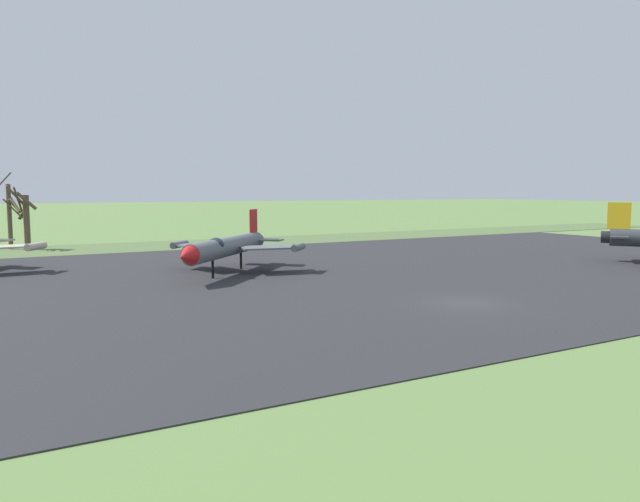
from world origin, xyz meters
TOP-DOWN VIEW (x-y plane):
  - ground_plane at (0.00, 0.00)m, footprint 600.00×600.00m
  - asphalt_apron at (0.00, 13.91)m, footprint 98.08×46.37m
  - grass_verge_strip at (0.00, 43.10)m, footprint 158.08×12.00m
  - jet_fighter_rear_center at (-7.19, 17.80)m, footprint 11.77×12.14m
  - bare_tree_center at (-20.20, 46.58)m, footprint 3.12×3.14m
  - bare_tree_right_of_center at (-18.87, 46.00)m, footprint 2.73×2.57m

SIDE VIEW (x-z plane):
  - ground_plane at x=0.00m, z-range 0.00..0.00m
  - asphalt_apron at x=0.00m, z-range 0.00..0.05m
  - grass_verge_strip at x=0.00m, z-range 0.00..0.06m
  - jet_fighter_rear_center at x=-7.19m, z-range -0.27..4.40m
  - bare_tree_right_of_center at x=-18.87m, z-range 0.29..6.41m
  - bare_tree_center at x=-20.20m, z-range -0.12..8.07m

